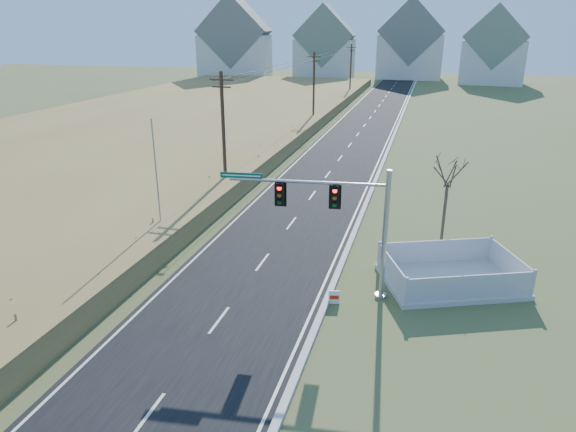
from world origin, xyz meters
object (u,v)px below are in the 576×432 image
object	(u,v)px
flagpole	(158,195)
open_sign	(334,297)
traffic_signal_mast	(345,218)
fence_enclosure	(450,278)
bare_tree	(449,170)

from	to	relation	value
flagpole	open_sign	bearing A→B (deg)	-21.96
traffic_signal_mast	flagpole	size ratio (longest dim) A/B	1.07
traffic_signal_mast	flagpole	distance (m)	11.91
fence_enclosure	bare_tree	world-z (taller)	bare_tree
flagpole	fence_enclosure	bearing A→B (deg)	-3.53
bare_tree	fence_enclosure	bearing A→B (deg)	-84.85
traffic_signal_mast	flagpole	xyz separation A→B (m)	(-11.33, 3.53, -1.00)
traffic_signal_mast	bare_tree	size ratio (longest dim) A/B	1.37
open_sign	flagpole	size ratio (longest dim) A/B	0.09
fence_enclosure	traffic_signal_mast	bearing A→B (deg)	-175.74
fence_enclosure	flagpole	world-z (taller)	flagpole
fence_enclosure	open_sign	bearing A→B (deg)	-168.64
open_sign	bare_tree	world-z (taller)	bare_tree
flagpole	bare_tree	bearing A→B (deg)	12.80
traffic_signal_mast	fence_enclosure	xyz separation A→B (m)	(4.96, 2.52, -3.61)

